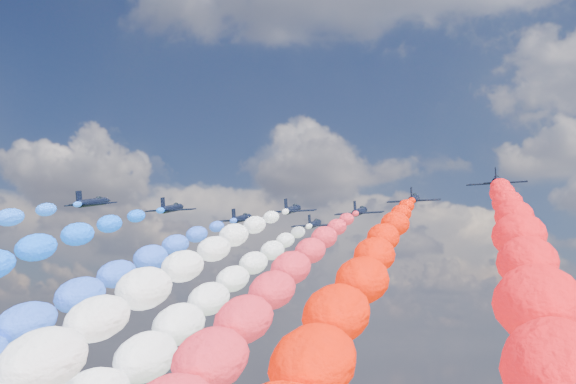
% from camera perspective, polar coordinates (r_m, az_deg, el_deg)
% --- Properties ---
extents(jet_0, '(9.32, 12.40, 5.34)m').
position_cam_1_polar(jet_0, '(132.08, -14.63, -0.77)').
color(jet_0, black).
extents(jet_1, '(9.04, 12.20, 5.34)m').
position_cam_1_polar(jet_1, '(134.99, -8.82, -1.24)').
color(jet_1, black).
extents(jet_2, '(9.25, 12.35, 5.34)m').
position_cam_1_polar(jet_2, '(144.24, -3.55, -2.02)').
color(jet_2, black).
extents(trail_2, '(6.33, 124.04, 48.17)m').
position_cam_1_polar(trail_2, '(83.99, -17.36, -9.80)').
color(trail_2, blue).
extents(jet_3, '(8.95, 12.13, 5.34)m').
position_cam_1_polar(jet_3, '(134.47, 0.32, -1.34)').
color(jet_3, black).
extents(trail_3, '(6.33, 124.04, 48.17)m').
position_cam_1_polar(trail_3, '(72.22, -12.18, -9.85)').
color(trail_3, white).
extents(jet_4, '(8.82, 12.04, 5.34)m').
position_cam_1_polar(jet_4, '(150.55, 2.00, -2.44)').
color(jet_4, black).
extents(trail_4, '(6.33, 124.04, 48.17)m').
position_cam_1_polar(trail_4, '(87.49, -7.01, -10.29)').
color(trail_4, silver).
extents(jet_5, '(9.35, 12.42, 5.34)m').
position_cam_1_polar(jet_5, '(137.02, 5.48, -1.48)').
color(jet_5, black).
extents(trail_5, '(6.33, 124.04, 48.17)m').
position_cam_1_polar(trail_5, '(72.65, -2.15, -10.10)').
color(trail_5, red).
extents(jet_6, '(8.84, 12.06, 5.34)m').
position_cam_1_polar(jet_6, '(126.57, 9.55, -0.53)').
color(jet_6, black).
extents(trail_6, '(6.33, 124.04, 48.17)m').
position_cam_1_polar(trail_6, '(61.05, 4.99, -9.78)').
color(trail_6, '#F21602').
extents(jet_7, '(9.30, 12.38, 5.34)m').
position_cam_1_polar(jet_7, '(115.70, 15.57, 0.79)').
color(jet_7, black).
extents(trail_7, '(6.33, 124.04, 48.17)m').
position_cam_1_polar(trail_7, '(49.60, 18.18, -8.82)').
color(trail_7, red).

